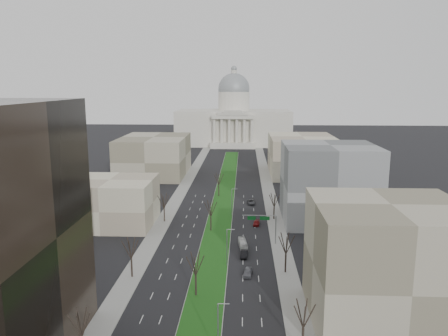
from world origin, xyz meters
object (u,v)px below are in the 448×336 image
(car_black, at_px, (244,254))
(car_grey_far, at_px, (251,202))
(car_red, at_px, (256,223))
(car_grey_near, at_px, (248,272))
(box_van, at_px, (243,244))

(car_black, bearing_deg, car_grey_far, 90.78)
(car_black, height_order, car_red, car_black)
(car_grey_near, bearing_deg, car_red, 93.06)
(car_grey_near, height_order, box_van, box_van)
(car_red, xyz_separation_m, box_van, (-4.05, -19.17, 0.39))
(car_black, bearing_deg, car_grey_near, -81.70)
(box_van, bearing_deg, car_red, 71.46)
(car_grey_near, xyz_separation_m, box_van, (-1.17, 16.72, 0.24))
(car_grey_far, height_order, box_van, box_van)
(car_grey_far, xyz_separation_m, box_van, (-2.75, -43.05, 0.30))
(car_grey_near, distance_m, car_black, 10.78)
(car_grey_far, bearing_deg, box_van, -96.37)
(car_red, xyz_separation_m, car_grey_far, (-1.30, 23.88, 0.10))
(box_van, bearing_deg, car_black, -93.76)
(car_grey_near, relative_size, car_grey_far, 0.87)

